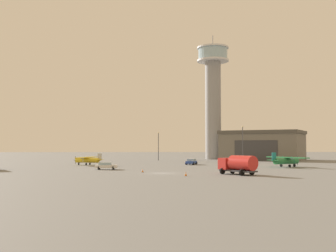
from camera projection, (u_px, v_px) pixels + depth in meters
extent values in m
plane|color=slate|center=(162.00, 173.00, 67.22)|extent=(400.00, 400.00, 0.00)
cylinder|color=gray|center=(213.00, 110.00, 134.32)|extent=(5.18, 5.18, 32.42)
cylinder|color=silver|center=(213.00, 61.00, 135.09)|extent=(10.49, 10.49, 0.60)
cylinder|color=#99B7C6|center=(213.00, 54.00, 135.19)|extent=(9.65, 9.65, 3.75)
cylinder|color=silver|center=(213.00, 48.00, 135.29)|extent=(10.49, 10.49, 0.50)
cylinder|color=#38383D|center=(213.00, 41.00, 135.40)|extent=(0.16, 0.16, 4.00)
cube|color=#6B665B|center=(263.00, 147.00, 127.20)|extent=(28.97, 26.84, 8.08)
cube|color=#4A4740|center=(263.00, 133.00, 127.41)|extent=(29.78, 27.65, 1.00)
cube|color=#38383A|center=(256.00, 151.00, 119.23)|extent=(11.24, 6.40, 6.06)
cylinder|color=#287A42|center=(286.00, 161.00, 85.50)|extent=(6.36, 4.38, 1.31)
cone|color=#38383D|center=(298.00, 161.00, 87.35)|extent=(1.28, 1.26, 0.91)
cube|color=#38383D|center=(298.00, 161.00, 87.35)|extent=(0.11, 0.12, 2.00)
cube|color=#287A42|center=(287.00, 157.00, 85.70)|extent=(6.57, 9.93, 0.21)
cylinder|color=teal|center=(293.00, 160.00, 84.25)|extent=(0.58, 0.94, 1.43)
cylinder|color=teal|center=(281.00, 159.00, 87.11)|extent=(0.58, 0.94, 1.43)
cube|color=#99B7C6|center=(290.00, 159.00, 86.18)|extent=(1.52, 1.48, 0.74)
cone|color=#287A42|center=(274.00, 161.00, 83.65)|extent=(1.76, 1.58, 0.98)
cube|color=teal|center=(274.00, 157.00, 83.69)|extent=(1.07, 0.68, 1.79)
cube|color=#287A42|center=(274.00, 160.00, 83.66)|extent=(2.38, 3.21, 0.11)
cylinder|color=black|center=(294.00, 165.00, 86.78)|extent=(0.46, 0.63, 0.63)
cylinder|color=black|center=(290.00, 166.00, 84.36)|extent=(0.46, 0.63, 0.63)
cylinder|color=black|center=(281.00, 165.00, 86.33)|extent=(0.46, 0.63, 0.63)
cylinder|color=gold|center=(87.00, 160.00, 94.34)|extent=(5.79, 2.67, 1.13)
cone|color=#38383D|center=(75.00, 160.00, 95.09)|extent=(1.01, 0.99, 0.79)
cube|color=#38383D|center=(75.00, 160.00, 95.09)|extent=(0.08, 0.10, 1.73)
cube|color=gold|center=(86.00, 157.00, 94.44)|extent=(3.86, 9.15, 0.18)
cylinder|color=#B7BABF|center=(89.00, 159.00, 95.84)|extent=(0.32, 0.88, 1.24)
cylinder|color=#B7BABF|center=(84.00, 159.00, 93.01)|extent=(0.32, 0.88, 1.24)
cube|color=#99B7C6|center=(83.00, 159.00, 94.62)|extent=(1.22, 1.15, 0.64)
cone|color=gold|center=(100.00, 160.00, 93.59)|extent=(1.46, 1.17, 0.85)
cube|color=#B7BABF|center=(100.00, 157.00, 93.63)|extent=(0.99, 0.38, 1.55)
cube|color=gold|center=(100.00, 159.00, 93.60)|extent=(1.55, 2.86, 0.09)
cylinder|color=black|center=(79.00, 164.00, 94.84)|extent=(0.30, 0.57, 0.55)
cylinder|color=black|center=(90.00, 164.00, 95.23)|extent=(0.30, 0.57, 0.55)
cylinder|color=black|center=(86.00, 164.00, 93.29)|extent=(0.30, 0.57, 0.55)
cube|color=#38383D|center=(238.00, 171.00, 63.88)|extent=(5.27, 6.54, 0.24)
cube|color=red|center=(227.00, 164.00, 65.84)|extent=(3.08, 2.90, 1.83)
cube|color=#99B7C6|center=(224.00, 161.00, 66.56)|extent=(1.80, 1.23, 0.91)
cylinder|color=red|center=(243.00, 163.00, 63.08)|extent=(4.35, 4.94, 2.30)
cylinder|color=black|center=(222.00, 171.00, 65.09)|extent=(0.99, 0.78, 1.00)
cylinder|color=black|center=(233.00, 170.00, 66.39)|extent=(0.99, 0.78, 1.00)
cylinder|color=black|center=(242.00, 172.00, 61.64)|extent=(0.99, 0.78, 1.00)
cylinder|color=black|center=(252.00, 172.00, 62.93)|extent=(0.99, 0.78, 1.00)
cube|color=#2847A8|center=(191.00, 162.00, 96.35)|extent=(3.12, 4.50, 0.55)
cube|color=#99B7C6|center=(192.00, 160.00, 96.58)|extent=(2.31, 2.73, 0.50)
cylinder|color=black|center=(193.00, 164.00, 94.79)|extent=(0.66, 0.39, 0.64)
cylinder|color=black|center=(186.00, 163.00, 95.31)|extent=(0.66, 0.39, 0.64)
cylinder|color=black|center=(196.00, 163.00, 97.37)|extent=(0.66, 0.39, 0.64)
cylinder|color=black|center=(190.00, 163.00, 97.90)|extent=(0.66, 0.39, 0.64)
cube|color=white|center=(106.00, 166.00, 77.19)|extent=(4.14, 1.87, 0.55)
cube|color=#99B7C6|center=(105.00, 164.00, 77.21)|extent=(2.32, 1.68, 0.50)
cylinder|color=black|center=(114.00, 168.00, 78.07)|extent=(0.18, 0.64, 0.64)
cylinder|color=black|center=(113.00, 168.00, 76.37)|extent=(0.18, 0.64, 0.64)
cylinder|color=black|center=(100.00, 168.00, 77.99)|extent=(0.18, 0.64, 0.64)
cylinder|color=black|center=(98.00, 168.00, 76.29)|extent=(0.18, 0.64, 0.64)
cylinder|color=#38383D|center=(158.00, 147.00, 121.50)|extent=(0.18, 0.18, 8.11)
sphere|color=#F9E5B2|center=(158.00, 133.00, 121.70)|extent=(0.44, 0.44, 0.44)
cylinder|color=#38383D|center=(243.00, 145.00, 108.23)|extent=(0.18, 0.18, 9.37)
sphere|color=#F9E5B2|center=(243.00, 127.00, 108.46)|extent=(0.44, 0.44, 0.44)
cube|color=black|center=(143.00, 172.00, 69.44)|extent=(0.36, 0.36, 0.04)
cone|color=orange|center=(143.00, 170.00, 69.45)|extent=(0.30, 0.30, 0.52)
cylinder|color=white|center=(143.00, 170.00, 69.46)|extent=(0.21, 0.21, 0.08)
cube|color=black|center=(186.00, 176.00, 60.93)|extent=(0.36, 0.36, 0.04)
cone|color=orange|center=(186.00, 174.00, 60.94)|extent=(0.30, 0.30, 0.64)
cylinder|color=white|center=(186.00, 173.00, 60.94)|extent=(0.21, 0.21, 0.08)
cube|color=black|center=(252.00, 168.00, 82.29)|extent=(0.36, 0.36, 0.04)
cone|color=orange|center=(252.00, 166.00, 82.31)|extent=(0.30, 0.30, 0.67)
cylinder|color=white|center=(252.00, 166.00, 82.31)|extent=(0.21, 0.21, 0.08)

